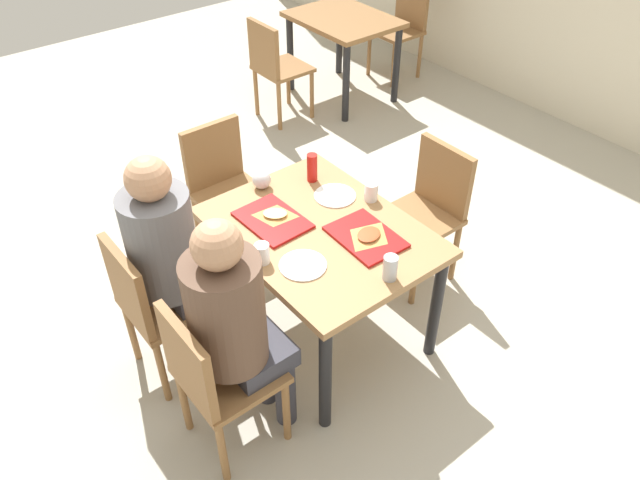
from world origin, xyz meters
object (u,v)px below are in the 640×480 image
at_px(chair_near_left, 152,302).
at_px(background_chair_near, 274,64).
at_px(chair_near_right, 212,375).
at_px(main_table, 320,243).
at_px(foil_bundle, 262,180).
at_px(background_chair_far, 403,23).
at_px(pizza_slice_a, 275,214).
at_px(background_table, 343,31).
at_px(plastic_cup_a, 371,192).
at_px(tray_red_near, 273,220).
at_px(chair_left_end, 224,182).
at_px(paper_plate_near_edge, 303,265).
at_px(person_in_red, 171,251).
at_px(tray_red_far, 366,237).
at_px(paper_plate_center, 335,196).
at_px(chair_far_side, 429,205).
at_px(plastic_cup_b, 262,253).
at_px(condiment_bottle, 312,168).
at_px(person_in_brown_jacket, 235,319).
at_px(pizza_slice_b, 369,235).
at_px(soda_can, 390,268).

bearing_deg(chair_near_left, background_chair_near, 132.59).
bearing_deg(chair_near_right, main_table, 108.97).
height_order(foil_bundle, background_chair_far, background_chair_far).
xyz_separation_m(chair_near_left, background_chair_far, (-1.88, 3.51, 0.00)).
bearing_deg(pizza_slice_a, main_table, 30.90).
height_order(background_table, background_chair_far, background_chair_far).
distance_m(pizza_slice_a, foil_bundle, 0.29).
bearing_deg(chair_near_left, plastic_cup_a, 77.92).
xyz_separation_m(tray_red_near, foil_bundle, (-0.28, 0.13, 0.04)).
height_order(chair_left_end, pizza_slice_a, chair_left_end).
bearing_deg(chair_near_left, paper_plate_near_edge, 52.31).
bearing_deg(chair_left_end, background_chair_near, 134.54).
bearing_deg(person_in_red, tray_red_far, 59.29).
bearing_deg(paper_plate_center, main_table, -54.42).
relative_size(chair_far_side, plastic_cup_b, 8.52).
xyz_separation_m(tray_red_far, condiment_bottle, (-0.55, 0.11, 0.07)).
bearing_deg(person_in_brown_jacket, plastic_cup_b, 129.09).
bearing_deg(main_table, tray_red_far, 33.17).
relative_size(chair_far_side, paper_plate_near_edge, 3.87).
height_order(chair_near_left, person_in_brown_jacket, person_in_brown_jacket).
bearing_deg(chair_far_side, pizza_slice_b, -72.70).
bearing_deg(background_table, paper_plate_center, -41.15).
bearing_deg(chair_far_side, soda_can, -59.04).
distance_m(chair_far_side, background_chair_far, 2.87).
height_order(plastic_cup_b, background_table, plastic_cup_b).
xyz_separation_m(chair_far_side, pizza_slice_b, (0.21, -0.67, 0.25)).
height_order(tray_red_near, background_chair_near, background_chair_near).
bearing_deg(condiment_bottle, chair_near_left, -85.42).
xyz_separation_m(soda_can, background_chair_far, (-2.63, 2.68, -0.28)).
bearing_deg(paper_plate_near_edge, paper_plate_center, 125.58).
distance_m(tray_red_far, plastic_cup_a, 0.32).
bearing_deg(pizza_slice_b, plastic_cup_a, 136.27).
xyz_separation_m(main_table, tray_red_near, (-0.19, -0.15, 0.10)).
relative_size(chair_near_right, person_in_brown_jacket, 0.68).
distance_m(chair_near_left, background_chair_far, 3.98).
relative_size(paper_plate_near_edge, plastic_cup_b, 2.20).
xyz_separation_m(pizza_slice_b, background_chair_near, (-2.36, 1.10, -0.25)).
distance_m(person_in_red, background_chair_near, 2.68).
relative_size(condiment_bottle, foil_bundle, 1.60).
height_order(person_in_brown_jacket, tray_red_near, person_in_brown_jacket).
distance_m(pizza_slice_a, pizza_slice_b, 0.49).
bearing_deg(person_in_red, pizza_slice_a, 82.48).
relative_size(chair_near_right, paper_plate_near_edge, 3.87).
bearing_deg(pizza_slice_b, background_chair_far, 132.60).
bearing_deg(tray_red_far, paper_plate_center, 163.65).
relative_size(chair_far_side, condiment_bottle, 5.32).
bearing_deg(paper_plate_near_edge, background_chair_far, 128.32).
distance_m(chair_near_left, background_table, 3.35).
distance_m(pizza_slice_a, plastic_cup_b, 0.33).
xyz_separation_m(paper_plate_near_edge, plastic_cup_b, (-0.14, -0.13, 0.05)).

